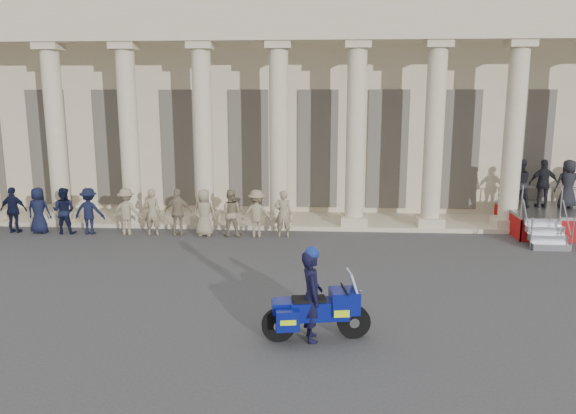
% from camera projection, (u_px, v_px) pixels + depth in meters
% --- Properties ---
extents(ground, '(90.00, 90.00, 0.00)m').
position_uv_depth(ground, '(188.00, 313.00, 11.94)').
color(ground, '#3B3B3D').
rests_on(ground, ground).
extents(building, '(40.00, 12.50, 9.00)m').
position_uv_depth(building, '(262.00, 95.00, 25.47)').
color(building, '#C3B492').
rests_on(building, ground).
extents(officer_rank, '(17.51, 0.59, 1.55)m').
position_uv_depth(officer_rank, '(29.00, 210.00, 18.74)').
color(officer_rank, black).
rests_on(officer_rank, ground).
extents(reviewing_stand, '(4.13, 3.89, 2.44)m').
position_uv_depth(reviewing_stand, '(568.00, 194.00, 18.74)').
color(reviewing_stand, gray).
rests_on(reviewing_stand, ground).
extents(motorcycle, '(2.07, 0.96, 1.34)m').
position_uv_depth(motorcycle, '(317.00, 310.00, 10.58)').
color(motorcycle, black).
rests_on(motorcycle, ground).
extents(rider, '(0.52, 0.70, 1.84)m').
position_uv_depth(rider, '(312.00, 294.00, 10.50)').
color(rider, black).
rests_on(rider, ground).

